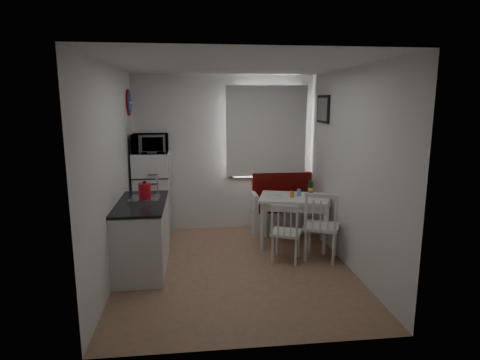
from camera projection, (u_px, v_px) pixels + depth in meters
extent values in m
cube|color=#8F644C|center=(235.00, 268.00, 5.30)|extent=(3.00, 3.50, 0.02)
cube|color=white|center=(235.00, 65.00, 4.80)|extent=(3.00, 3.50, 0.02)
cube|color=white|center=(224.00, 154.00, 6.75)|extent=(3.00, 0.02, 2.60)
cube|color=white|center=(257.00, 208.00, 3.34)|extent=(3.00, 0.02, 2.60)
cube|color=white|center=(113.00, 174.00, 4.88)|extent=(0.02, 3.50, 2.60)
cube|color=white|center=(349.00, 169.00, 5.22)|extent=(0.02, 3.50, 2.60)
cube|color=white|center=(266.00, 134.00, 6.74)|extent=(1.22, 0.06, 1.47)
cube|color=white|center=(266.00, 131.00, 6.66)|extent=(1.35, 0.02, 1.50)
cube|color=white|center=(143.00, 237.00, 5.23)|extent=(0.60, 1.30, 0.86)
cube|color=black|center=(141.00, 203.00, 5.14)|extent=(0.62, 1.32, 0.03)
cube|color=#99999E|center=(145.00, 201.00, 5.39)|extent=(0.40, 0.40, 0.10)
cylinder|color=silver|center=(158.00, 185.00, 5.55)|extent=(0.02, 0.02, 0.26)
cylinder|color=#1A46A0|center=(130.00, 103.00, 6.13)|extent=(0.03, 0.40, 0.40)
cube|color=black|center=(323.00, 109.00, 6.14)|extent=(0.04, 0.52, 0.42)
cube|color=white|center=(291.00, 219.00, 6.83)|extent=(1.36, 0.52, 0.38)
cube|color=#630C09|center=(292.00, 205.00, 6.79)|extent=(1.29, 0.48, 0.13)
cube|color=#630C09|center=(289.00, 186.00, 6.92)|extent=(1.29, 0.10, 0.48)
cube|color=white|center=(294.00, 198.00, 6.01)|extent=(1.17, 0.96, 0.04)
cube|color=white|center=(294.00, 203.00, 6.02)|extent=(1.05, 0.84, 0.12)
cylinder|color=white|center=(294.00, 222.00, 6.08)|extent=(0.06, 0.06, 0.72)
cube|color=white|center=(286.00, 233.00, 5.49)|extent=(0.50, 0.49, 0.04)
cube|color=white|center=(289.00, 221.00, 5.29)|extent=(0.36, 0.18, 0.41)
cube|color=white|center=(322.00, 226.00, 5.54)|extent=(0.60, 0.59, 0.04)
cube|color=white|center=(327.00, 212.00, 5.29)|extent=(0.41, 0.23, 0.48)
cube|color=white|center=(153.00, 196.00, 6.40)|extent=(0.55, 0.55, 1.38)
imported|color=white|center=(150.00, 144.00, 6.19)|extent=(0.54, 0.36, 0.30)
cylinder|color=red|center=(145.00, 191.00, 5.16)|extent=(0.19, 0.19, 0.26)
cylinder|color=orange|center=(292.00, 194.00, 5.94)|extent=(0.06, 0.06, 0.10)
cylinder|color=#759BC7|center=(299.00, 192.00, 6.05)|extent=(0.06, 0.06, 0.10)
cylinder|color=white|center=(275.00, 196.00, 5.99)|extent=(0.24, 0.24, 0.02)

